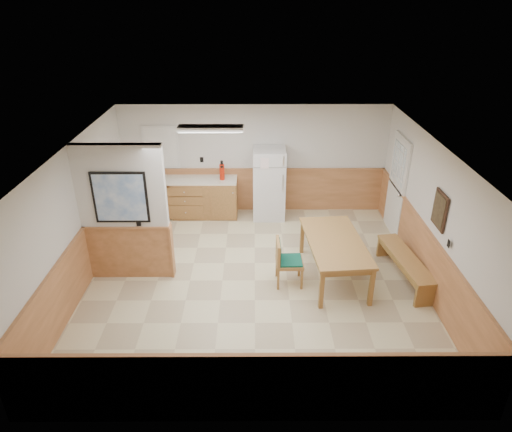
{
  "coord_description": "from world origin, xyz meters",
  "views": [
    {
      "loc": [
        -0.01,
        -6.86,
        4.72
      ],
      "look_at": [
        0.02,
        0.4,
        1.1
      ],
      "focal_mm": 32.0,
      "sensor_mm": 36.0,
      "label": 1
    }
  ],
  "objects_px": {
    "dining_bench": "(405,262)",
    "dining_chair": "(284,259)",
    "fire_extinguisher": "(222,171)",
    "soap_bottle": "(150,175)",
    "refrigerator": "(269,184)",
    "dining_table": "(335,245)"
  },
  "relations": [
    {
      "from": "dining_bench",
      "to": "dining_chair",
      "type": "bearing_deg",
      "value": 175.05
    },
    {
      "from": "dining_table",
      "to": "fire_extinguisher",
      "type": "distance_m",
      "value": 3.33
    },
    {
      "from": "fire_extinguisher",
      "to": "refrigerator",
      "type": "bearing_deg",
      "value": 1.41
    },
    {
      "from": "refrigerator",
      "to": "fire_extinguisher",
      "type": "height_order",
      "value": "refrigerator"
    },
    {
      "from": "dining_chair",
      "to": "fire_extinguisher",
      "type": "relative_size",
      "value": 1.93
    },
    {
      "from": "dining_chair",
      "to": "fire_extinguisher",
      "type": "height_order",
      "value": "fire_extinguisher"
    },
    {
      "from": "refrigerator",
      "to": "dining_chair",
      "type": "bearing_deg",
      "value": -85.4
    },
    {
      "from": "dining_table",
      "to": "soap_bottle",
      "type": "bearing_deg",
      "value": 141.33
    },
    {
      "from": "refrigerator",
      "to": "dining_chair",
      "type": "height_order",
      "value": "refrigerator"
    },
    {
      "from": "dining_chair",
      "to": "fire_extinguisher",
      "type": "xyz_separation_m",
      "value": [
        -1.24,
        2.71,
        0.6
      ]
    },
    {
      "from": "refrigerator",
      "to": "dining_chair",
      "type": "xyz_separation_m",
      "value": [
        0.19,
        -2.69,
        -0.31
      ]
    },
    {
      "from": "dining_chair",
      "to": "refrigerator",
      "type": "bearing_deg",
      "value": 92.81
    },
    {
      "from": "dining_bench",
      "to": "dining_chair",
      "type": "height_order",
      "value": "dining_chair"
    },
    {
      "from": "dining_table",
      "to": "dining_bench",
      "type": "relative_size",
      "value": 1.12
    },
    {
      "from": "dining_table",
      "to": "fire_extinguisher",
      "type": "height_order",
      "value": "fire_extinguisher"
    },
    {
      "from": "fire_extinguisher",
      "to": "soap_bottle",
      "type": "relative_size",
      "value": 2.22
    },
    {
      "from": "dining_table",
      "to": "refrigerator",
      "type": "bearing_deg",
      "value": 108.92
    },
    {
      "from": "refrigerator",
      "to": "dining_table",
      "type": "distance_m",
      "value": 2.73
    },
    {
      "from": "dining_bench",
      "to": "soap_bottle",
      "type": "height_order",
      "value": "soap_bottle"
    },
    {
      "from": "dining_bench",
      "to": "dining_chair",
      "type": "distance_m",
      "value": 2.19
    },
    {
      "from": "soap_bottle",
      "to": "fire_extinguisher",
      "type": "bearing_deg",
      "value": -0.17
    },
    {
      "from": "dining_bench",
      "to": "dining_table",
      "type": "bearing_deg",
      "value": 168.46
    }
  ]
}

